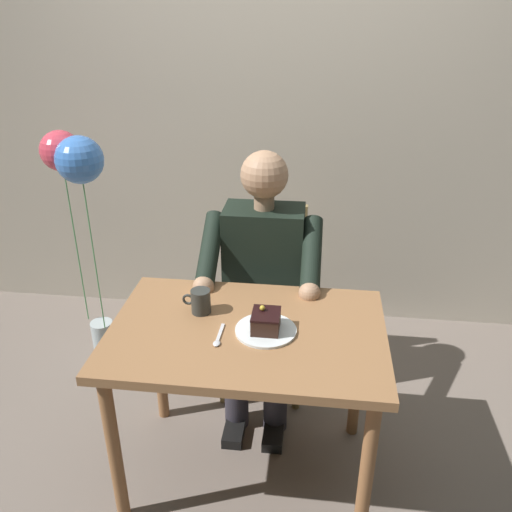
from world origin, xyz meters
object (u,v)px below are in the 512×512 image
seated_person (262,281)px  balloon_display (77,188)px  dining_table (247,350)px  cake_slice (266,321)px  chair (266,289)px  dessert_spoon (218,338)px  coffee_cup (200,301)px

seated_person → balloon_display: balloon_display is taller
dining_table → cake_slice: size_ratio=8.92×
chair → balloon_display: 1.03m
seated_person → dessert_spoon: size_ratio=8.62×
cake_slice → dining_table: bearing=-7.2°
dining_table → chair: size_ratio=1.11×
coffee_cup → cake_slice: bearing=158.9°
seated_person → coffee_cup: (0.19, 0.39, 0.12)m
cake_slice → coffee_cup: cake_slice is taller
chair → balloon_display: balloon_display is taller
cake_slice → coffee_cup: 0.28m
dessert_spoon → cake_slice: bearing=-156.7°
cake_slice → dessert_spoon: size_ratio=0.80×
dining_table → cake_slice: bearing=172.8°
chair → seated_person: seated_person is taller
dessert_spoon → balloon_display: 1.15m
chair → seated_person: (0.00, 0.17, 0.14)m
chair → cake_slice: (-0.07, 0.67, 0.25)m
cake_slice → dessert_spoon: 0.18m
chair → dessert_spoon: 0.78m
dining_table → dessert_spoon: 0.16m
coffee_cup → balloon_display: size_ratio=0.09×
seated_person → coffee_cup: bearing=64.0°
seated_person → cake_slice: size_ratio=10.83×
cake_slice → coffee_cup: (0.26, -0.10, 0.00)m
dining_table → balloon_display: size_ratio=0.81×
chair → cake_slice: chair is taller
seated_person → coffee_cup: size_ratio=11.19×
coffee_cup → balloon_display: balloon_display is taller
dining_table → seated_person: bearing=-90.0°
chair → dessert_spoon: size_ratio=6.41×
chair → seated_person: size_ratio=0.74×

